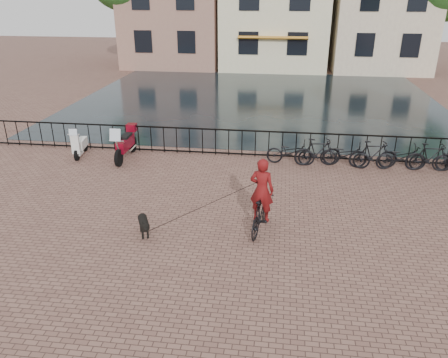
# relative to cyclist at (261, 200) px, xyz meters

# --- Properties ---
(ground) EXTENTS (100.00, 100.00, 0.00)m
(ground) POSITION_rel_cyclist_xyz_m (-1.02, -2.51, -0.89)
(ground) COLOR brown
(ground) RESTS_ON ground
(canal_water) EXTENTS (20.00, 20.00, 0.00)m
(canal_water) POSITION_rel_cyclist_xyz_m (-1.02, 14.79, -0.89)
(canal_water) COLOR black
(canal_water) RESTS_ON ground
(railing) EXTENTS (20.00, 0.05, 1.02)m
(railing) POSITION_rel_cyclist_xyz_m (-1.02, 5.49, -0.39)
(railing) COLOR black
(railing) RESTS_ON ground
(cyclist) EXTENTS (0.84, 1.78, 2.35)m
(cyclist) POSITION_rel_cyclist_xyz_m (0.00, 0.00, 0.00)
(cyclist) COLOR black
(cyclist) RESTS_ON ground
(dog) EXTENTS (0.60, 0.89, 0.57)m
(dog) POSITION_rel_cyclist_xyz_m (-2.93, -0.60, -0.61)
(dog) COLOR black
(dog) RESTS_ON ground
(motorcycle) EXTENTS (0.48, 2.01, 1.43)m
(motorcycle) POSITION_rel_cyclist_xyz_m (-5.24, 4.63, -0.17)
(motorcycle) COLOR maroon
(motorcycle) RESTS_ON ground
(scooter) EXTENTS (0.57, 1.38, 1.24)m
(scooter) POSITION_rel_cyclist_xyz_m (-7.05, 4.73, -0.27)
(scooter) COLOR silver
(scooter) RESTS_ON ground
(parked_bike_0) EXTENTS (1.76, 0.75, 0.90)m
(parked_bike_0) POSITION_rel_cyclist_xyz_m (0.78, 4.89, -0.44)
(parked_bike_0) COLOR black
(parked_bike_0) RESTS_ON ground
(parked_bike_1) EXTENTS (1.72, 0.75, 1.00)m
(parked_bike_1) POSITION_rel_cyclist_xyz_m (1.73, 4.89, -0.39)
(parked_bike_1) COLOR black
(parked_bike_1) RESTS_ON ground
(parked_bike_2) EXTENTS (1.78, 0.84, 0.90)m
(parked_bike_2) POSITION_rel_cyclist_xyz_m (2.68, 4.89, -0.44)
(parked_bike_2) COLOR black
(parked_bike_2) RESTS_ON ground
(parked_bike_3) EXTENTS (1.70, 0.62, 1.00)m
(parked_bike_3) POSITION_rel_cyclist_xyz_m (3.63, 4.89, -0.39)
(parked_bike_3) COLOR black
(parked_bike_3) RESTS_ON ground
(parked_bike_4) EXTENTS (1.76, 0.75, 0.90)m
(parked_bike_4) POSITION_rel_cyclist_xyz_m (4.58, 4.89, -0.44)
(parked_bike_4) COLOR black
(parked_bike_4) RESTS_ON ground
(parked_bike_5) EXTENTS (1.69, 0.56, 1.00)m
(parked_bike_5) POSITION_rel_cyclist_xyz_m (5.53, 4.89, -0.39)
(parked_bike_5) COLOR black
(parked_bike_5) RESTS_ON ground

